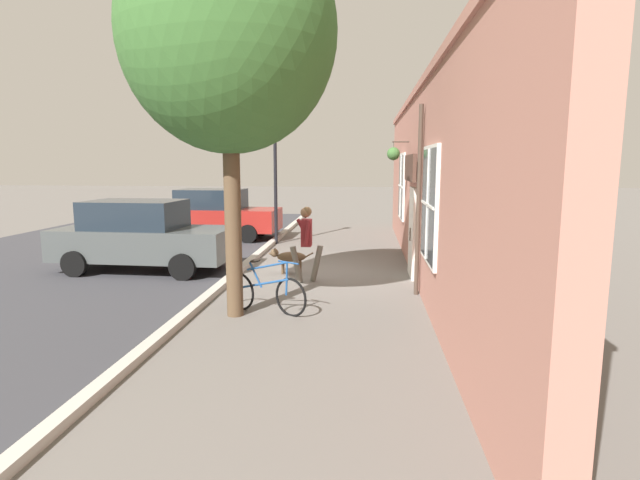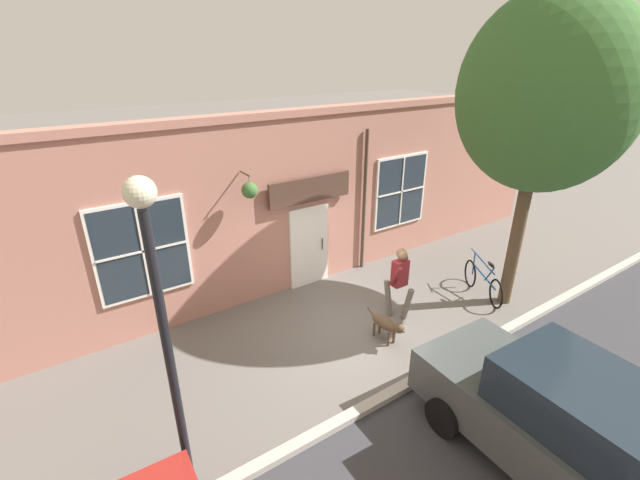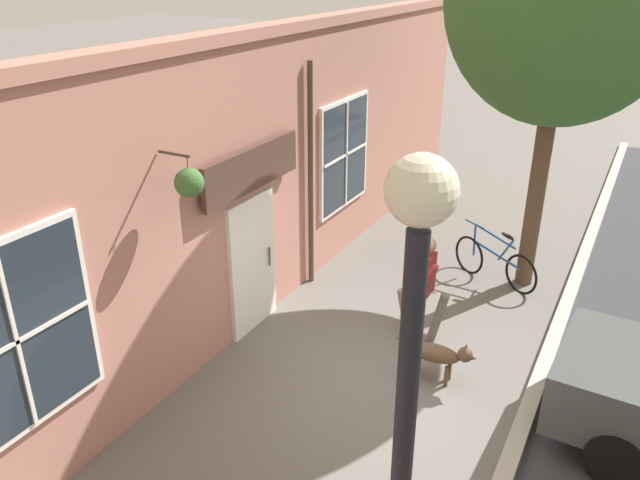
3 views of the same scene
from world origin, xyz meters
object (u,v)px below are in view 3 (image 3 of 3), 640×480
at_px(pedestrian_walking, 425,279).
at_px(dog_on_leash, 439,354).
at_px(street_lamp, 404,443).
at_px(leaning_bicycle, 494,262).

xyz_separation_m(pedestrian_walking, dog_on_leash, (0.53, -0.80, -0.61)).
bearing_deg(dog_on_leash, street_lamp, -75.96).
bearing_deg(street_lamp, pedestrian_walking, 107.35).
height_order(leaning_bicycle, street_lamp, street_lamp).
bearing_deg(pedestrian_walking, dog_on_leash, -56.51).
height_order(pedestrian_walking, street_lamp, street_lamp).
height_order(pedestrian_walking, leaning_bicycle, pedestrian_walking).
distance_m(pedestrian_walking, leaning_bicycle, 2.52).
bearing_deg(pedestrian_walking, leaning_bicycle, 79.01).
bearing_deg(leaning_bicycle, pedestrian_walking, -100.99).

